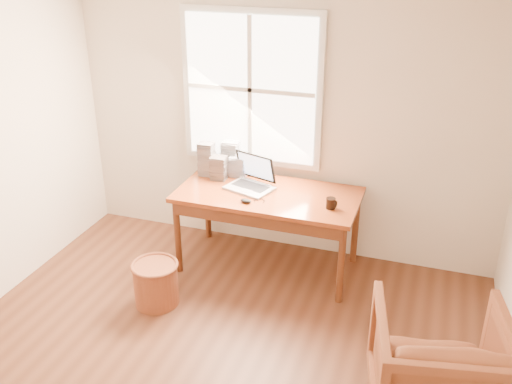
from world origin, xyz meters
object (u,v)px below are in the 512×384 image
armchair (439,367)px  coffee_mug (331,203)px  wicker_stool (156,284)px  desk (268,195)px  cd_stack_a (231,157)px  laptop (249,176)px

armchair → coffee_mug: (-0.97, 1.23, 0.42)m
wicker_stool → coffee_mug: coffee_mug is taller
coffee_mug → desk: bearing=165.1°
wicker_stool → cd_stack_a: 1.41m
wicker_stool → laptop: (0.52, 0.86, 0.70)m
laptop → armchair: bearing=-20.6°
laptop → coffee_mug: (0.76, -0.14, -0.09)m
wicker_stool → cd_stack_a: size_ratio=1.19×
desk → cd_stack_a: cd_stack_a is taller
desk → cd_stack_a: 0.61m
desk → coffee_mug: 0.60m
wicker_stool → laptop: size_ratio=0.99×
laptop → coffee_mug: laptop is taller
desk → coffee_mug: coffee_mug is taller
coffee_mug → cd_stack_a: 1.16m
wicker_stool → coffee_mug: 1.60m
laptop → desk: bearing=13.8°
cd_stack_a → armchair: bearing=-39.8°
wicker_stool → cd_stack_a: (0.22, 1.19, 0.72)m
armchair → cd_stack_a: cd_stack_a is taller
wicker_stool → coffee_mug: (1.28, 0.73, 0.61)m
wicker_stool → armchair: bearing=-12.6°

